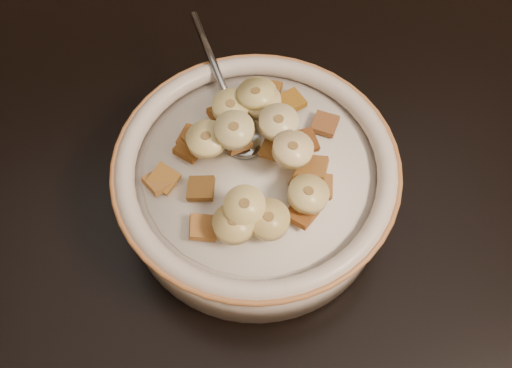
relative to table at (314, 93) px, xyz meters
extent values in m
cube|color=#422816|center=(0.00, 0.00, -0.78)|extent=(4.00, 4.50, 0.10)
cube|color=black|center=(0.00, 0.00, 0.00)|extent=(1.41, 0.92, 0.04)
cylinder|color=silver|center=(-0.08, -0.13, 0.05)|extent=(0.22, 0.22, 0.05)
cylinder|color=silver|center=(-0.08, -0.13, 0.07)|extent=(0.18, 0.18, 0.00)
ellipsoid|color=gray|center=(-0.09, -0.09, 0.08)|extent=(0.05, 0.06, 0.01)
cube|color=#915E27|center=(-0.12, -0.10, 0.09)|extent=(0.03, 0.03, 0.01)
cube|color=#925E22|center=(-0.10, -0.07, 0.08)|extent=(0.03, 0.03, 0.01)
cube|color=brown|center=(-0.16, -0.13, 0.08)|extent=(0.03, 0.03, 0.01)
cube|color=#94572D|center=(-0.04, -0.14, 0.09)|extent=(0.03, 0.03, 0.01)
cube|color=#8F5C1A|center=(-0.04, -0.07, 0.08)|extent=(0.03, 0.03, 0.01)
cube|color=#97651F|center=(-0.06, -0.05, 0.08)|extent=(0.03, 0.03, 0.01)
cube|color=brown|center=(-0.09, -0.11, 0.09)|extent=(0.03, 0.03, 0.01)
cube|color=brown|center=(-0.13, -0.14, 0.08)|extent=(0.02, 0.02, 0.01)
cube|color=brown|center=(-0.13, -0.10, 0.08)|extent=(0.03, 0.03, 0.01)
cube|color=brown|center=(-0.13, -0.09, 0.08)|extent=(0.03, 0.03, 0.01)
cube|color=brown|center=(-0.07, -0.12, 0.09)|extent=(0.03, 0.03, 0.01)
cube|color=brown|center=(-0.02, -0.10, 0.08)|extent=(0.03, 0.03, 0.01)
cube|color=#9A5724|center=(-0.13, -0.17, 0.08)|extent=(0.02, 0.02, 0.01)
cube|color=brown|center=(-0.05, -0.15, 0.09)|extent=(0.03, 0.03, 0.01)
cube|color=brown|center=(-0.10, -0.07, 0.08)|extent=(0.03, 0.03, 0.01)
cube|color=olive|center=(-0.04, -0.16, 0.08)|extent=(0.02, 0.02, 0.01)
cube|color=brown|center=(-0.09, -0.10, 0.09)|extent=(0.03, 0.02, 0.01)
cube|color=brown|center=(-0.16, -0.13, 0.08)|extent=(0.03, 0.03, 0.01)
cube|color=brown|center=(-0.05, -0.18, 0.08)|extent=(0.03, 0.03, 0.01)
cube|color=brown|center=(-0.04, -0.12, 0.09)|extent=(0.02, 0.02, 0.01)
cylinder|color=#D4BE7D|center=(-0.07, -0.08, 0.09)|extent=(0.04, 0.04, 0.01)
cylinder|color=#ECD57C|center=(-0.12, -0.11, 0.10)|extent=(0.04, 0.04, 0.01)
cylinder|color=#CBBB82|center=(-0.10, -0.11, 0.11)|extent=(0.03, 0.03, 0.01)
cylinder|color=tan|center=(-0.08, -0.18, 0.09)|extent=(0.04, 0.04, 0.01)
cylinder|color=tan|center=(-0.11, -0.18, 0.09)|extent=(0.04, 0.04, 0.01)
cylinder|color=#F9E4A6|center=(-0.06, -0.11, 0.11)|extent=(0.03, 0.03, 0.01)
cylinder|color=#F9E799|center=(-0.05, -0.17, 0.09)|extent=(0.04, 0.04, 0.02)
cylinder|color=#EBD977|center=(-0.10, -0.17, 0.10)|extent=(0.04, 0.04, 0.02)
cylinder|color=#EDD990|center=(-0.05, -0.13, 0.11)|extent=(0.04, 0.04, 0.01)
cylinder|color=#CABF66|center=(-0.09, -0.08, 0.09)|extent=(0.04, 0.04, 0.01)
cylinder|color=#DACF7A|center=(-0.07, -0.07, 0.09)|extent=(0.04, 0.04, 0.01)
cylinder|color=#D7C86F|center=(-0.07, -0.07, 0.10)|extent=(0.04, 0.04, 0.02)
camera|label=1|loc=(-0.12, -0.36, 0.47)|focal=40.00mm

